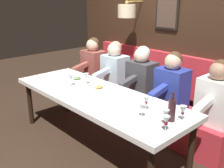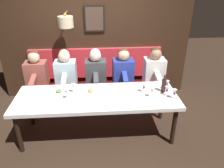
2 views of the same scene
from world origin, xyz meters
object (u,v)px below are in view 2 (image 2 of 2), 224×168
wine_glass_3 (167,83)px  wine_glass_6 (152,91)px  diner_farthest (36,72)px  wine_glass_0 (144,86)px  diner_far (66,71)px  diner_nearest (154,68)px  dining_table (97,99)px  wine_glass_2 (167,89)px  diner_middle (96,70)px  wine_glass_1 (175,92)px  wine_bottle (164,85)px  diner_near (123,69)px  wine_glass_5 (67,92)px  wine_glass_4 (73,86)px

wine_glass_3 → wine_glass_6: size_ratio=1.00×
diner_farthest → wine_glass_0: (-0.82, -1.91, 0.04)m
diner_far → wine_glass_0: bearing=-121.1°
diner_nearest → wine_glass_0: size_ratio=4.82×
dining_table → wine_glass_2: 1.13m
dining_table → wine_glass_3: (0.14, -1.17, 0.18)m
diner_middle → wine_glass_1: 1.60m
wine_bottle → diner_far: bearing=64.0°
wine_glass_2 → wine_glass_3: bearing=-16.9°
diner_far → wine_glass_3: bearing=-113.0°
diner_near → diner_farthest: 1.67m
wine_glass_5 → wine_glass_6: size_ratio=1.00×
diner_middle → wine_glass_6: 1.32m
diner_near → diner_middle: bearing=90.0°
wine_glass_1 → wine_glass_0: bearing=61.3°
diner_farthest → wine_glass_0: size_ratio=4.82×
diner_middle → wine_glass_6: diner_middle is taller
dining_table → wine_glass_4: size_ratio=15.78×
diner_far → wine_glass_0: size_ratio=4.82×
diner_nearest → wine_glass_1: diner_nearest is taller
wine_glass_0 → dining_table: bearing=94.8°
diner_middle → wine_glass_4: 0.83m
wine_glass_2 → wine_glass_5: bearing=89.8°
diner_far → wine_glass_2: 1.95m
diner_middle → diner_farthest: size_ratio=1.00×
wine_glass_0 → wine_bottle: (-0.00, -0.33, 0.00)m
wine_glass_5 → wine_glass_6: same height
diner_middle → wine_glass_1: diner_middle is taller
diner_far → wine_glass_0: 1.58m
wine_glass_4 → dining_table: bearing=-110.2°
wine_glass_3 → wine_bottle: 0.11m
diner_middle → diner_farthest: same height
wine_glass_1 → wine_glass_2: bearing=38.3°
wine_glass_1 → wine_glass_3: (0.31, 0.02, 0.00)m
wine_glass_0 → wine_glass_3: (0.07, -0.41, 0.00)m
wine_glass_6 → dining_table: bearing=82.8°
dining_table → diner_nearest: diner_nearest is taller
wine_glass_4 → wine_bottle: wine_bottle is taller
dining_table → wine_glass_0: (0.06, -0.77, 0.18)m
diner_nearest → wine_glass_6: bearing=163.5°
wine_glass_0 → wine_glass_6: (-0.17, -0.09, 0.00)m
wine_glass_0 → diner_farthest: bearing=66.8°
diner_middle → diner_far: same height
wine_glass_0 → wine_glass_4: (0.07, 1.14, 0.00)m
dining_table → wine_glass_6: (-0.11, -0.86, 0.18)m
diner_far → wine_glass_4: 0.77m
diner_nearest → wine_glass_2: diner_nearest is taller
diner_far → wine_glass_6: (-0.99, -1.44, 0.04)m
diner_middle → diner_far: 0.58m
wine_glass_2 → diner_nearest: bearing=-2.2°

